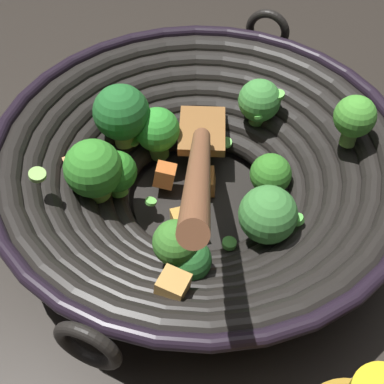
# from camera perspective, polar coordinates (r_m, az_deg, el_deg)

# --- Properties ---
(ground_plane) EXTENTS (4.00, 4.00, 0.00)m
(ground_plane) POSITION_cam_1_polar(r_m,az_deg,el_deg) (0.57, 0.85, -1.49)
(ground_plane) COLOR #28231E
(wok) EXTENTS (0.41, 0.41, 0.23)m
(wok) POSITION_cam_1_polar(r_m,az_deg,el_deg) (0.52, 0.76, 2.77)
(wok) COLOR black
(wok) RESTS_ON ground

